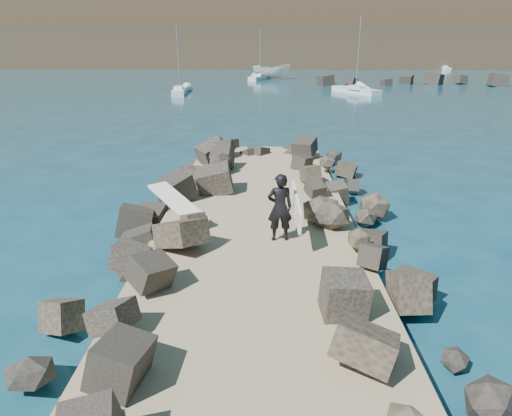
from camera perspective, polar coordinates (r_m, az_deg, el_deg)
The scene contains 13 objects.
ground at distance 14.29m, azimuth 0.07°, elevation -4.27°, with size 800.00×800.00×0.00m, color #0F384C.
jetty at distance 12.36m, azimuth -0.08°, elevation -6.84°, with size 6.00×26.00×0.60m, color #8C7759.
riprap_left at distance 13.09m, azimuth -12.88°, elevation -4.79°, with size 2.60×22.00×1.00m, color black.
riprap_right at distance 13.00m, azimuth 12.90°, elevation -4.98°, with size 2.60×22.00×1.00m, color black.
breakwater_secondary at distance 76.58m, azimuth 28.90°, elevation 13.78°, with size 52.00×4.00×1.20m, color black.
headland at distance 173.58m, azimuth 4.58°, elevation 23.42°, with size 360.00×140.00×32.00m, color #2D4919.
surfboard_resting at distance 14.52m, azimuth -9.77°, elevation 0.27°, with size 0.66×2.65×0.09m, color white.
boat_imported at distance 78.09m, azimuth 1.93°, elevation 16.69°, with size 2.35×6.26×2.42m, color silver.
surfer_with_board at distance 12.65m, azimuth 3.29°, elevation 0.10°, with size 0.90×2.41×1.94m.
sailboat_a at distance 56.36m, azimuth -9.49°, elevation 14.22°, with size 1.92×6.48×7.77m.
sailboat_f at distance 110.62m, azimuth 22.41°, elevation 15.83°, with size 1.56×5.04×6.21m.
sailboat_c at distance 57.59m, azimuth 12.38°, elevation 14.16°, with size 5.01×7.16×8.80m.
sailboat_b at distance 76.57m, azimuth 0.49°, elevation 15.98°, with size 3.76×6.44×7.78m.
Camera 1 is at (0.20, -13.01, 5.91)m, focal length 32.00 mm.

